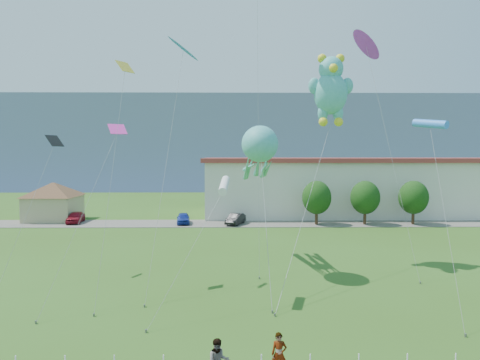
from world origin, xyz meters
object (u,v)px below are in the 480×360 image
Objects in this scene: parked_car_red at (76,217)px; teddy_bear_kite at (331,88)px; pavilion at (53,198)px; pedestrian_left at (279,354)px; warehouse at (412,186)px; octopus_kite at (259,154)px; parked_car_black at (236,219)px; parked_car_blue at (183,218)px.

parked_car_red is 36.41m from teddy_bear_kite.
pavilion reaches higher than pedestrian_left.
octopus_kite is (-24.30, -30.69, 4.61)m from warehouse.
parked_car_red is at bearing -169.68° from warehouse.
parked_car_red is at bearing -164.17° from parked_car_black.
octopus_kite reaches higher than parked_car_black.
teddy_bear_kite reaches higher than warehouse.
parked_car_blue is (-8.18, 36.99, -0.20)m from pedestrian_left.
pavilion is 36.10m from octopus_kite.
parked_car_blue is (13.70, -0.77, -0.05)m from parked_car_red.
parked_car_blue is (-32.55, -9.19, -3.40)m from warehouse.
octopus_kite reaches higher than parked_car_blue.
pedestrian_left reaches higher than parked_car_black.
pedestrian_left is at bearing -66.05° from parked_car_red.
warehouse reaches higher than pavilion.
parked_car_black is (23.99, -3.82, -2.30)m from pavilion.
pavilion is 0.55× the size of teddy_bear_kite.
warehouse is at bearing 56.51° from teddy_bear_kite.
octopus_kite is at bearing 95.89° from pedestrian_left.
parked_car_black is at bearing -11.90° from parked_car_blue.
pavilion is 39.93m from teddy_bear_kite.
warehouse is at bearing 51.64° from octopus_kite.
warehouse is 15.57× the size of parked_car_blue.
warehouse is 47.13m from parked_car_red.
parked_car_black is (20.24, -1.40, -0.05)m from parked_car_red.
pavilion is at bearing -169.27° from parked_car_black.
parked_car_black is (-26.01, -9.82, -3.40)m from warehouse.
warehouse is 34.75m from teddy_bear_kite.
parked_car_red is 20.28m from parked_car_black.
warehouse is at bearing 6.84° from pavilion.
teddy_bear_kite is at bearing -59.12° from parked_car_blue.
octopus_kite reaches higher than parked_car_red.
teddy_bear_kite is (7.62, -17.97, 13.25)m from parked_car_black.
pavilion is at bearing -173.16° from warehouse.
pedestrian_left is 43.64m from parked_car_red.
pedestrian_left is 23.33m from teddy_bear_kite.
pedestrian_left is at bearing -57.47° from pavilion.
parked_car_red is at bearing 134.58° from octopus_kite.
parked_car_red is at bearing 126.25° from pedestrian_left.
octopus_kite reaches higher than pavilion.
warehouse is (50.00, 6.00, 1.10)m from pavilion.
parked_car_blue is 6.57m from parked_car_black.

